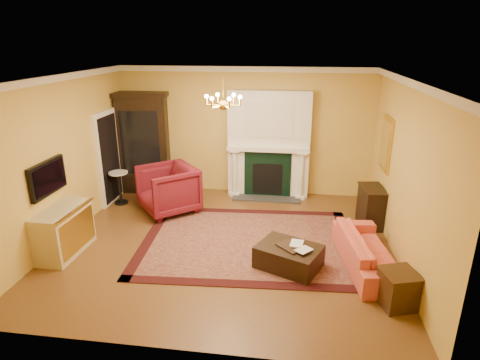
% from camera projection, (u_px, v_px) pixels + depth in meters
% --- Properties ---
extents(floor, '(6.00, 5.50, 0.02)m').
position_uv_depth(floor, '(225.00, 243.00, 7.45)').
color(floor, brown).
rests_on(floor, ground).
extents(ceiling, '(6.00, 5.50, 0.02)m').
position_uv_depth(ceiling, '(223.00, 77.00, 6.44)').
color(ceiling, white).
rests_on(ceiling, wall_back).
extents(wall_back, '(6.00, 0.02, 3.00)m').
position_uv_depth(wall_back, '(244.00, 132.00, 9.52)').
color(wall_back, gold).
rests_on(wall_back, floor).
extents(wall_front, '(6.00, 0.02, 3.00)m').
position_uv_depth(wall_front, '(180.00, 241.00, 4.37)').
color(wall_front, gold).
rests_on(wall_front, floor).
extents(wall_left, '(0.02, 5.50, 3.00)m').
position_uv_depth(wall_left, '(62.00, 159.00, 7.33)').
color(wall_left, gold).
rests_on(wall_left, floor).
extents(wall_right, '(0.02, 5.50, 3.00)m').
position_uv_depth(wall_right, '(405.00, 174.00, 6.56)').
color(wall_right, gold).
rests_on(wall_right, floor).
extents(fireplace, '(1.90, 0.70, 2.50)m').
position_uv_depth(fireplace, '(269.00, 147.00, 9.37)').
color(fireplace, white).
rests_on(fireplace, wall_back).
extents(crown_molding, '(6.00, 5.50, 0.12)m').
position_uv_depth(crown_molding, '(232.00, 76.00, 7.36)').
color(crown_molding, silver).
rests_on(crown_molding, ceiling).
extents(doorway, '(0.08, 1.05, 2.10)m').
position_uv_depth(doorway, '(109.00, 158.00, 9.06)').
color(doorway, white).
rests_on(doorway, wall_left).
extents(tv_panel, '(0.09, 0.95, 0.58)m').
position_uv_depth(tv_panel, '(48.00, 178.00, 6.81)').
color(tv_panel, black).
rests_on(tv_panel, wall_left).
extents(gilt_mirror, '(0.06, 0.76, 1.05)m').
position_uv_depth(gilt_mirror, '(386.00, 144.00, 7.82)').
color(gilt_mirror, gold).
rests_on(gilt_mirror, wall_right).
extents(chandelier, '(0.63, 0.55, 0.53)m').
position_uv_depth(chandelier, '(223.00, 102.00, 6.58)').
color(chandelier, gold).
rests_on(chandelier, ceiling).
extents(oriental_rug, '(4.11, 3.18, 0.02)m').
position_uv_depth(oriental_rug, '(248.00, 242.00, 7.48)').
color(oriental_rug, '#450E18').
rests_on(oriental_rug, floor).
extents(china_cabinet, '(1.22, 0.68, 2.31)m').
position_uv_depth(china_cabinet, '(145.00, 145.00, 9.69)').
color(china_cabinet, black).
rests_on(china_cabinet, floor).
extents(wingback_armchair, '(1.49, 1.50, 1.13)m').
position_uv_depth(wingback_armchair, '(168.00, 187.00, 8.64)').
color(wingback_armchair, maroon).
rests_on(wingback_armchair, floor).
extents(pedestal_table, '(0.42, 0.42, 0.76)m').
position_uv_depth(pedestal_table, '(120.00, 185.00, 9.09)').
color(pedestal_table, black).
rests_on(pedestal_table, floor).
extents(commode, '(0.56, 1.14, 0.84)m').
position_uv_depth(commode, '(64.00, 231.00, 6.98)').
color(commode, '#BBB389').
rests_on(commode, floor).
extents(coral_sofa, '(0.84, 2.00, 0.76)m').
position_uv_depth(coral_sofa, '(369.00, 246.00, 6.56)').
color(coral_sofa, '#E55B48').
rests_on(coral_sofa, floor).
extents(end_table, '(0.56, 0.56, 0.52)m').
position_uv_depth(end_table, '(398.00, 290.00, 5.62)').
color(end_table, '#3E2410').
rests_on(end_table, floor).
extents(console_table, '(0.48, 0.74, 0.78)m').
position_uv_depth(console_table, '(371.00, 207.00, 8.03)').
color(console_table, black).
rests_on(console_table, floor).
extents(leather_ottoman, '(1.20, 1.06, 0.37)m').
position_uv_depth(leather_ottoman, '(289.00, 256.00, 6.60)').
color(leather_ottoman, black).
rests_on(leather_ottoman, oriental_rug).
extents(ottoman_tray, '(0.52, 0.52, 0.03)m').
position_uv_depth(ottoman_tray, '(291.00, 246.00, 6.51)').
color(ottoman_tray, black).
rests_on(ottoman_tray, leather_ottoman).
extents(book_a, '(0.21, 0.05, 0.28)m').
position_uv_depth(book_a, '(291.00, 236.00, 6.52)').
color(book_a, gray).
rests_on(book_a, ottoman_tray).
extents(book_b, '(0.16, 0.14, 0.26)m').
position_uv_depth(book_b, '(300.00, 241.00, 6.38)').
color(book_b, gray).
rests_on(book_b, ottoman_tray).
extents(topiary_left, '(0.18, 0.18, 0.48)m').
position_uv_depth(topiary_left, '(235.00, 134.00, 9.33)').
color(topiary_left, gray).
rests_on(topiary_left, fireplace).
extents(topiary_right, '(0.18, 0.18, 0.48)m').
position_uv_depth(topiary_right, '(297.00, 136.00, 9.15)').
color(topiary_right, gray).
rests_on(topiary_right, fireplace).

